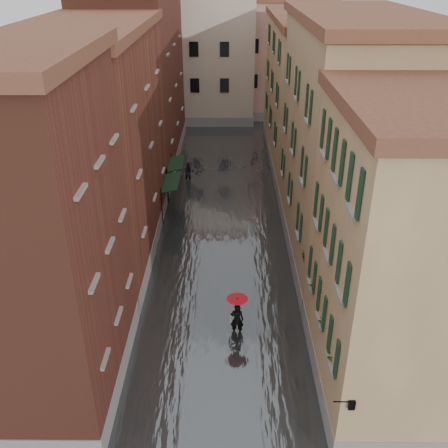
{
  "coord_description": "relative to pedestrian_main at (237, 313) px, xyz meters",
  "views": [
    {
      "loc": [
        0.3,
        -17.54,
        15.71
      ],
      "look_at": [
        0.14,
        6.41,
        3.0
      ],
      "focal_mm": 40.0,
      "sensor_mm": 36.0,
      "label": 1
    }
  ],
  "objects": [
    {
      "name": "building_right_far",
      "position": [
        6.22,
        23.08,
        4.48
      ],
      "size": [
        6.0,
        16.0,
        11.5
      ],
      "primitive_type": "cube",
      "color": "#A17E53",
      "rests_on": "ground"
    },
    {
      "name": "floodwater",
      "position": [
        -0.78,
        12.08,
        -1.17
      ],
      "size": [
        10.0,
        60.0,
        0.2
      ],
      "primitive_type": "cube",
      "color": "#404346",
      "rests_on": "ground"
    },
    {
      "name": "wall_lantern",
      "position": [
        3.55,
        -6.92,
        1.74
      ],
      "size": [
        0.71,
        0.22,
        0.35
      ],
      "color": "black",
      "rests_on": "ground"
    },
    {
      "name": "building_right_mid",
      "position": [
        6.22,
        8.08,
        5.23
      ],
      "size": [
        6.0,
        14.0,
        13.0
      ],
      "primitive_type": "cube",
      "color": "tan",
      "rests_on": "ground"
    },
    {
      "name": "awning_far",
      "position": [
        -4.26,
        15.84,
        1.2
      ],
      "size": [
        1.09,
        3.1,
        2.8
      ],
      "color": "black",
      "rests_on": "ground"
    },
    {
      "name": "building_left_near",
      "position": [
        -7.78,
        -2.92,
        5.23
      ],
      "size": [
        6.0,
        8.0,
        13.0
      ],
      "primitive_type": "cube",
      "color": "brown",
      "rests_on": "ground"
    },
    {
      "name": "building_left_far",
      "position": [
        -7.78,
        23.08,
        5.73
      ],
      "size": [
        6.0,
        16.0,
        14.0
      ],
      "primitive_type": "cube",
      "color": "brown",
      "rests_on": "ground"
    },
    {
      "name": "window_planters",
      "position": [
        3.34,
        -1.76,
        2.24
      ],
      "size": [
        0.59,
        7.84,
        0.84
      ],
      "color": "brown",
      "rests_on": "ground"
    },
    {
      "name": "building_end_cream",
      "position": [
        -3.78,
        37.08,
        5.23
      ],
      "size": [
        12.0,
        9.0,
        13.0
      ],
      "primitive_type": "cube",
      "color": "beige",
      "rests_on": "ground"
    },
    {
      "name": "building_end_pink",
      "position": [
        5.22,
        39.08,
        4.73
      ],
      "size": [
        10.0,
        9.0,
        12.0
      ],
      "primitive_type": "cube",
      "color": "#D29A93",
      "rests_on": "ground"
    },
    {
      "name": "building_right_near",
      "position": [
        6.22,
        -2.92,
        4.48
      ],
      "size": [
        6.0,
        8.0,
        11.5
      ],
      "primitive_type": "cube",
      "color": "#A17E53",
      "rests_on": "ground"
    },
    {
      "name": "ground",
      "position": [
        -0.78,
        -0.92,
        -1.27
      ],
      "size": [
        120.0,
        120.0,
        0.0
      ],
      "primitive_type": "plane",
      "color": "#4F4F51",
      "rests_on": "ground"
    },
    {
      "name": "pedestrian_main",
      "position": [
        0.0,
        0.0,
        0.0
      ],
      "size": [
        1.0,
        1.0,
        2.06
      ],
      "color": "black",
      "rests_on": "ground"
    },
    {
      "name": "awning_near",
      "position": [
        -4.26,
        12.33,
        1.21
      ],
      "size": [
        1.09,
        3.26,
        2.8
      ],
      "color": "black",
      "rests_on": "ground"
    },
    {
      "name": "building_left_mid",
      "position": [
        -7.78,
        8.08,
        4.98
      ],
      "size": [
        6.0,
        14.0,
        12.5
      ],
      "primitive_type": "cube",
      "color": "brown",
      "rests_on": "ground"
    },
    {
      "name": "pedestrian_far",
      "position": [
        -3.5,
        18.3,
        -0.44
      ],
      "size": [
        0.92,
        0.79,
        1.64
      ],
      "primitive_type": "imported",
      "rotation": [
        0.0,
        0.0,
        0.24
      ],
      "color": "black",
      "rests_on": "ground"
    }
  ]
}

